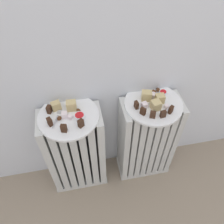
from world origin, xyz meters
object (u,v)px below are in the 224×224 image
at_px(plate_right, 153,104).
at_px(jam_bowl_right, 163,93).
at_px(radiator_left, 76,152).
at_px(fork, 57,117).
at_px(plate_left, 69,116).
at_px(radiator_right, 146,140).
at_px(jam_bowl_left, 80,116).

bearing_deg(plate_right, jam_bowl_right, 36.88).
xyz_separation_m(radiator_left, fork, (-0.05, -0.00, 0.31)).
bearing_deg(plate_left, radiator_right, -0.00).
xyz_separation_m(plate_right, jam_bowl_right, (0.06, 0.04, 0.02)).
bearing_deg(plate_right, plate_left, 180.00).
bearing_deg(fork, radiator_left, 2.63).
bearing_deg(jam_bowl_left, plate_right, 3.79).
relative_size(plate_left, jam_bowl_right, 7.53).
xyz_separation_m(plate_left, jam_bowl_left, (0.05, -0.02, 0.02)).
bearing_deg(plate_left, radiator_left, 0.00).
distance_m(radiator_left, plate_right, 0.50).
height_order(plate_right, jam_bowl_left, jam_bowl_left).
relative_size(radiator_left, fork, 5.54).
relative_size(radiator_left, jam_bowl_left, 12.38).
relative_size(plate_left, jam_bowl_left, 5.88).
distance_m(radiator_right, jam_bowl_right, 0.33).
xyz_separation_m(radiator_right, plate_right, (0.00, 0.00, 0.30)).
height_order(radiator_right, plate_right, plate_right).
relative_size(plate_right, jam_bowl_left, 5.88).
xyz_separation_m(radiator_left, jam_bowl_left, (0.05, -0.02, 0.32)).
bearing_deg(radiator_left, jam_bowl_left, -25.35).
bearing_deg(jam_bowl_left, jam_bowl_right, 9.45).
height_order(radiator_left, jam_bowl_right, jam_bowl_right).
bearing_deg(radiator_left, plate_right, 0.00).
distance_m(jam_bowl_left, jam_bowl_right, 0.41).
bearing_deg(fork, radiator_right, 0.29).
height_order(radiator_left, jam_bowl_left, jam_bowl_left).
height_order(jam_bowl_left, jam_bowl_right, jam_bowl_right).
distance_m(radiator_left, radiator_right, 0.40).
xyz_separation_m(radiator_right, jam_bowl_right, (0.06, 0.04, 0.32)).
bearing_deg(jam_bowl_left, radiator_left, 154.65).
height_order(radiator_left, plate_right, plate_right).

